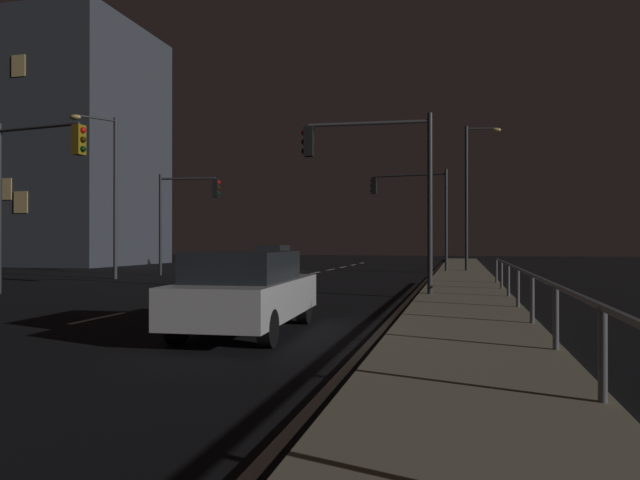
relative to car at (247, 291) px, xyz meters
The scene contains 14 objects.
ground_plane 10.59m from the car, 112.82° to the left, with size 112.00×112.00×0.00m, color black.
sidewalk_right 10.59m from the car, 67.18° to the left, with size 2.80×77.00×0.14m, color gray.
lane_markings_center 13.88m from the car, 107.20° to the left, with size 0.14×50.00×0.01m.
lane_edge_line 14.96m from the car, 80.58° to the left, with size 0.14×53.00×0.01m.
car is the anchor object (origin of this frame).
car_oncoming 24.23m from the car, 107.60° to the left, with size 2.00×4.47×1.57m.
traffic_light_overhead_east 22.87m from the car, 86.63° to the left, with size 4.45×0.71×5.69m.
traffic_light_near_left 20.16m from the car, 120.41° to the left, with size 3.35×0.59×5.36m.
traffic_light_near_right 8.40m from the car, 80.27° to the left, with size 4.16×0.51×5.62m.
traffic_light_far_right 11.73m from the car, 149.45° to the left, with size 3.76×0.67×5.78m.
street_lamp_median 23.92m from the car, 78.80° to the left, with size 2.00×0.55×8.20m.
street_lamp_across_street 18.56m from the car, 132.16° to the left, with size 1.42×1.82×7.69m.
barrier_fence 5.64m from the car, 18.44° to the left, with size 0.09×23.19×0.98m.
building_distant 42.03m from the car, 135.88° to the left, with size 18.78×11.30×18.52m.
Camera 1 is at (8.06, -2.44, 1.74)m, focal length 31.97 mm.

